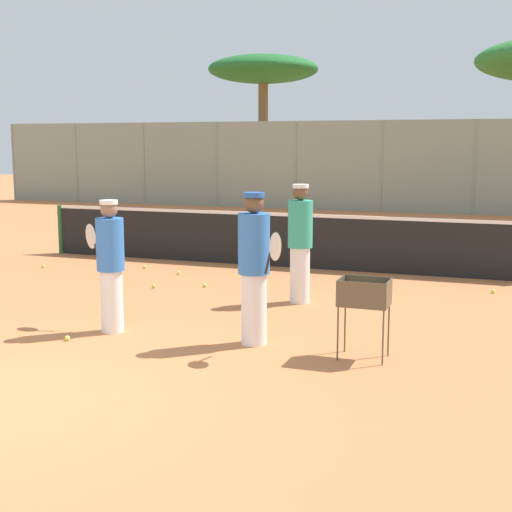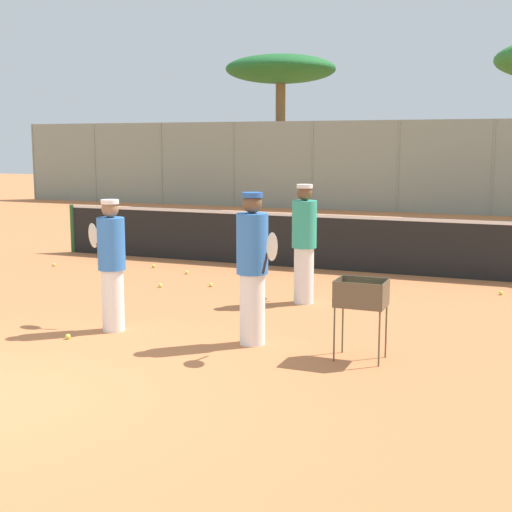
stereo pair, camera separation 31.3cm
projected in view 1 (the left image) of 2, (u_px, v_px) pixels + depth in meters
tennis_net at (272, 238)px, 14.11m from camera, size 10.01×0.10×1.07m
back_fence at (381, 166)px, 25.08m from camera, size 31.60×0.08×3.22m
tree_2 at (263, 72)px, 27.97m from camera, size 4.33×4.33×5.83m
player_white_outfit at (110, 264)px, 9.16m from camera, size 0.82×0.56×1.72m
player_red_cap at (254, 267)px, 8.57m from camera, size 0.74×0.73×1.85m
player_yellow_shirt at (300, 242)px, 10.84m from camera, size 0.38×0.94×1.82m
ball_cart at (363, 299)px, 8.03m from camera, size 0.56×0.41×0.92m
tennis_ball_0 at (154, 286)px, 12.06m from camera, size 0.07×0.07×0.07m
tennis_ball_1 at (179, 273)px, 13.29m from camera, size 0.07×0.07×0.07m
tennis_ball_2 at (67, 338)px, 8.85m from camera, size 0.07×0.07×0.07m
tennis_ball_3 at (205, 285)px, 12.14m from camera, size 0.07×0.07×0.07m
tennis_ball_4 at (493, 291)px, 11.65m from camera, size 0.07×0.07×0.07m
tennis_ball_5 at (43, 266)px, 14.03m from camera, size 0.07×0.07×0.07m
tennis_ball_6 at (145, 267)px, 13.94m from camera, size 0.07×0.07×0.07m
parked_car at (189, 185)px, 30.22m from camera, size 4.20×1.70×1.60m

